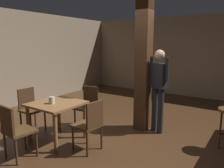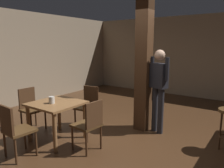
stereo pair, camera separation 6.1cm
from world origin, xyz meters
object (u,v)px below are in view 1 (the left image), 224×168
Objects in this scene: chair_south at (15,129)px; chair_north at (88,104)px; chair_east at (90,123)px; napkin_cup at (52,100)px; standing_person at (158,85)px; dining_table at (57,109)px; chair_west at (30,107)px.

chair_north is at bearing 90.03° from chair_south.
chair_east is 6.89× the size of napkin_cup.
standing_person is at bearing 47.07° from napkin_cup.
chair_north is 6.89× the size of napkin_cup.
chair_south is at bearing -132.12° from chair_east.
napkin_cup is 0.08× the size of standing_person.
dining_table is 0.87m from chair_west.
standing_person reaches higher than chair_south.
standing_person reaches higher than chair_east.
chair_east is 1.00× the size of chair_north.
napkin_cup is at bearing -7.64° from chair_west.
napkin_cup is 2.12m from standing_person.
dining_table is 0.82m from chair_east.
standing_person is at bearing 67.25° from chair_east.
dining_table is 1.00× the size of chair_north.
dining_table is 0.88m from chair_north.
chair_north reaches higher than napkin_cup.
chair_east is (0.82, 0.01, -0.10)m from dining_table.
dining_table is at bearing -91.17° from chair_north.
chair_west is 6.89× the size of napkin_cup.
chair_north is (-0.00, 1.75, 0.00)m from chair_south.
standing_person is (1.44, 1.55, 0.20)m from napkin_cup.
chair_north is (-0.80, 0.87, 0.00)m from chair_east.
chair_south reaches higher than napkin_cup.
napkin_cup is at bearing -101.22° from dining_table.
chair_north is 1.23m from chair_west.
chair_north is 1.02m from napkin_cup.
chair_east is at bearing 6.96° from napkin_cup.
chair_north is at bearing 88.83° from dining_table.
chair_west is at bearing -147.91° from standing_person.
chair_south and chair_west have the same top height.
dining_table is at bearing 78.78° from napkin_cup.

